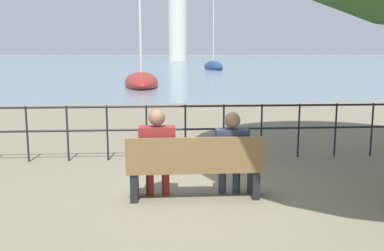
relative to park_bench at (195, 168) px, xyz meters
The scene contains 9 objects.
ground_plane 0.44m from the park_bench, 90.00° to the left, with size 1000.00×1000.00×0.00m, color #7A705B.
harbor_water 161.44m from the park_bench, 90.00° to the left, with size 600.00×300.00×0.01m.
park_bench is the anchor object (origin of this frame).
seated_person_left 0.58m from the park_bench, behind, with size 0.50×0.35×1.26m.
seated_person_right 0.57m from the park_bench, ahead, with size 0.46×0.35×1.21m.
promenade_railing 2.30m from the park_bench, 90.00° to the left, with size 10.33×0.04×1.05m.
sailboat_0 21.11m from the park_bench, 94.48° to the left, with size 2.46×7.29×7.99m.
sailboat_2 47.51m from the park_bench, 82.69° to the left, with size 2.57×6.12×10.97m.
harbor_lighthouse 114.98m from the park_bench, 87.78° to the left, with size 5.15×5.15×24.64m.
Camera 1 is at (-0.46, -5.76, 2.01)m, focal length 40.00 mm.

